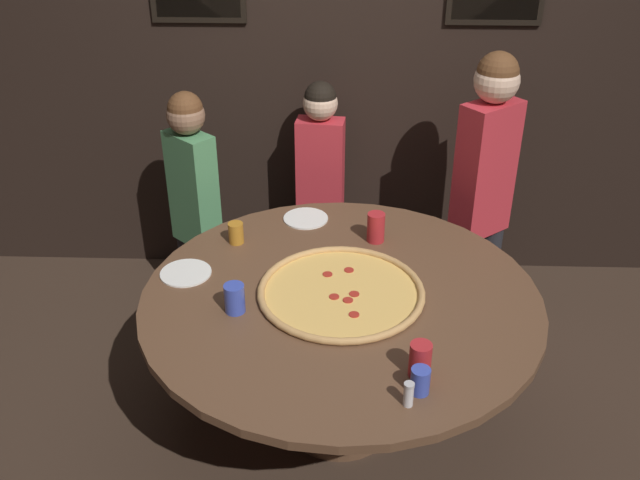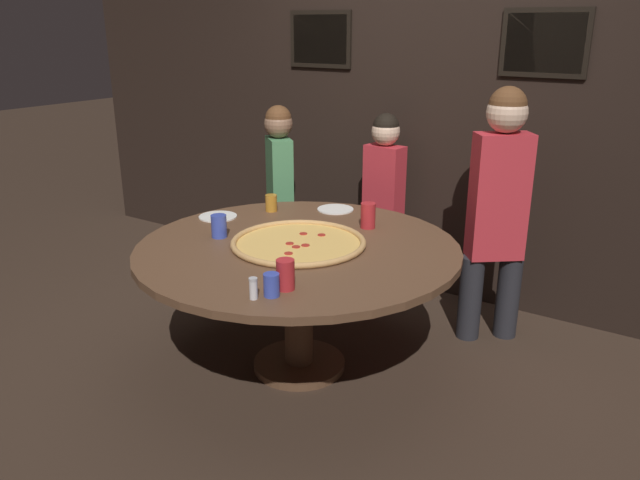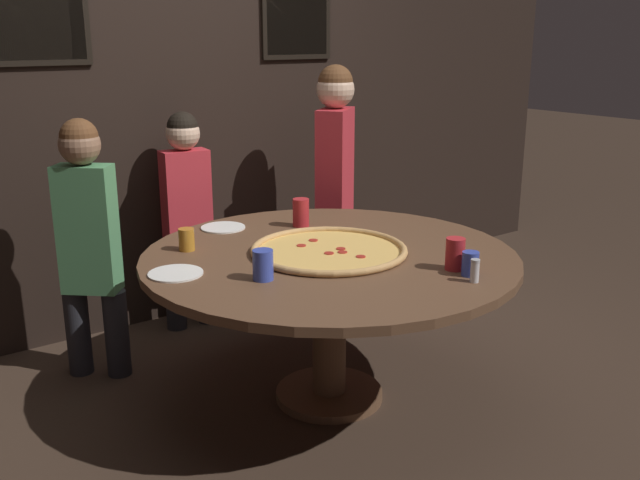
% 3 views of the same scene
% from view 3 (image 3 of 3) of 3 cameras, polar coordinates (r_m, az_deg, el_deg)
% --- Properties ---
extents(ground_plane, '(24.00, 24.00, 0.00)m').
position_cam_3_polar(ground_plane, '(3.57, 0.73, -12.46)').
color(ground_plane, '#38281E').
extents(back_wall, '(6.40, 0.08, 2.60)m').
position_cam_3_polar(back_wall, '(4.41, -10.89, 10.62)').
color(back_wall, black).
rests_on(back_wall, ground_plane).
extents(dining_table, '(1.73, 1.73, 0.74)m').
position_cam_3_polar(dining_table, '(3.32, 0.77, -2.96)').
color(dining_table, brown).
rests_on(dining_table, ground_plane).
extents(giant_pizza, '(0.73, 0.73, 0.03)m').
position_cam_3_polar(giant_pizza, '(3.28, 0.71, -0.81)').
color(giant_pizza, '#EAB75B').
rests_on(giant_pizza, dining_table).
extents(drink_cup_near_left, '(0.07, 0.07, 0.10)m').
position_cam_3_polar(drink_cup_near_left, '(3.03, 11.93, -1.87)').
color(drink_cup_near_left, '#384CB7').
rests_on(drink_cup_near_left, dining_table).
extents(drink_cup_centre_back, '(0.09, 0.09, 0.13)m').
position_cam_3_polar(drink_cup_centre_back, '(2.92, -4.59, -2.00)').
color(drink_cup_centre_back, '#384CB7').
rests_on(drink_cup_centre_back, dining_table).
extents(drink_cup_near_right, '(0.08, 0.08, 0.14)m').
position_cam_3_polar(drink_cup_near_right, '(3.09, 10.76, -1.10)').
color(drink_cup_near_right, '#B22328').
rests_on(drink_cup_near_right, dining_table).
extents(drink_cup_far_left, '(0.07, 0.07, 0.10)m').
position_cam_3_polar(drink_cup_far_left, '(3.37, -10.62, 0.04)').
color(drink_cup_far_left, '#BC7A23').
rests_on(drink_cup_far_left, dining_table).
extents(drink_cup_far_right, '(0.09, 0.09, 0.15)m').
position_cam_3_polar(drink_cup_far_right, '(3.72, -1.54, 2.21)').
color(drink_cup_far_right, '#B22328').
rests_on(drink_cup_far_right, dining_table).
extents(white_plate_left_side, '(0.23, 0.23, 0.01)m').
position_cam_3_polar(white_plate_left_side, '(3.73, -7.76, 1.00)').
color(white_plate_left_side, white).
rests_on(white_plate_left_side, dining_table).
extents(white_plate_far_back, '(0.23, 0.23, 0.01)m').
position_cam_3_polar(white_plate_far_back, '(3.06, -11.48, -2.63)').
color(white_plate_far_back, white).
rests_on(white_plate_far_back, dining_table).
extents(condiment_shaker, '(0.04, 0.04, 0.10)m').
position_cam_3_polar(condiment_shaker, '(2.96, 12.28, -2.41)').
color(condiment_shaker, silver).
rests_on(condiment_shaker, dining_table).
extents(diner_far_right, '(0.39, 0.35, 1.54)m').
position_cam_3_polar(diner_far_right, '(4.44, 1.20, 5.28)').
color(diner_far_right, '#232328').
rests_on(diner_far_right, ground_plane).
extents(diner_side_left, '(0.33, 0.19, 1.29)m').
position_cam_3_polar(diner_side_left, '(4.23, -10.60, 2.53)').
color(diner_side_left, '#232328').
rests_on(diner_side_left, ground_plane).
extents(diner_far_left, '(0.33, 0.31, 1.33)m').
position_cam_3_polar(diner_far_left, '(3.71, -18.06, 0.40)').
color(diner_far_left, '#232328').
rests_on(diner_far_left, ground_plane).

